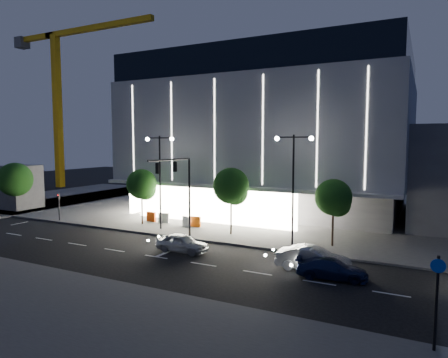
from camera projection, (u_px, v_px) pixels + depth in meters
ground at (147, 249)px, 31.52m from camera, size 160.00×160.00×0.00m
sidewalk_museum at (296, 208)px, 50.58m from camera, size 70.00×40.00×0.15m
sidewalk_near at (73, 321)px, 18.61m from camera, size 70.00×10.00×0.15m
sidewalk_west at (15, 204)px, 53.90m from camera, size 16.00×50.00×0.15m
museum at (278, 135)px, 49.15m from camera, size 30.00×25.80×18.00m
traffic_mast at (180, 182)px, 33.58m from camera, size 0.33×5.89×7.07m
street_lamp_west at (160, 168)px, 37.66m from camera, size 3.16×0.36×9.00m
street_lamp_east at (293, 173)px, 31.81m from camera, size 3.16×0.36×9.00m
ped_signal_far at (59, 204)px, 42.10m from camera, size 0.22×0.24×3.00m
cycle_sign_pole at (437, 298)px, 15.64m from camera, size 0.56×0.13×4.00m
tower_crane at (60, 76)px, 72.94m from camera, size 32.00×2.00×28.50m
tree_left at (142, 186)px, 40.08m from camera, size 3.02×3.02×5.72m
tree_mid at (231, 188)px, 35.55m from camera, size 3.25×3.25×6.15m
tree_right at (334, 199)px, 31.54m from camera, size 2.91×2.91×5.51m
car_lead at (182, 243)px, 30.51m from camera, size 4.12×1.68×1.40m
car_second at (313, 259)px, 26.03m from camera, size 4.79×1.71×1.58m
car_third at (332, 269)px, 24.59m from camera, size 4.49×2.25×1.25m
barrier_a at (151, 217)px, 41.69m from camera, size 1.12×0.36×1.00m
barrier_b at (164, 218)px, 40.97m from camera, size 1.13×0.48×1.00m
barrier_c at (195, 222)px, 39.08m from camera, size 1.12×0.33×1.00m
barrier_d at (186, 222)px, 39.04m from camera, size 1.10×0.69×1.00m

